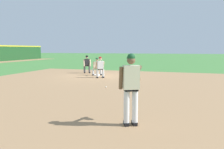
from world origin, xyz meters
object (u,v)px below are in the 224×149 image
(first_base_bag, at_px, (97,75))
(baseball, at_px, (106,87))
(baserunner, at_px, (100,66))
(umpire, at_px, (87,63))
(first_baseman, at_px, (97,66))
(pitcher, at_px, (131,85))

(first_base_bag, bearing_deg, baseball, -153.38)
(baserunner, relative_size, umpire, 1.00)
(first_baseman, relative_size, baserunner, 0.92)
(pitcher, height_order, baserunner, pitcher)
(first_baseman, bearing_deg, baserunner, -151.30)
(first_base_bag, xyz_separation_m, pitcher, (-9.52, -4.66, 1.01))
(baserunner, bearing_deg, umpire, 40.20)
(first_base_bag, relative_size, baserunner, 0.26)
(first_baseman, bearing_deg, first_base_bag, -168.48)
(baseball, relative_size, first_baseman, 0.06)
(pitcher, distance_m, first_baseman, 10.89)
(pitcher, bearing_deg, baseball, 25.58)
(baserunner, bearing_deg, baseball, -155.31)
(baseball, distance_m, pitcher, 5.63)
(baseball, xyz_separation_m, pitcher, (-4.99, -2.39, 1.02))
(baseball, distance_m, umpire, 7.05)
(first_baseman, height_order, umpire, umpire)
(first_base_bag, bearing_deg, umpire, 44.46)
(baseball, xyz_separation_m, umpire, (5.96, 3.68, 0.76))
(baseball, bearing_deg, baserunner, 24.69)
(first_baseman, xyz_separation_m, umpire, (1.15, 1.36, 0.06))
(baseball, distance_m, first_baseman, 5.39)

